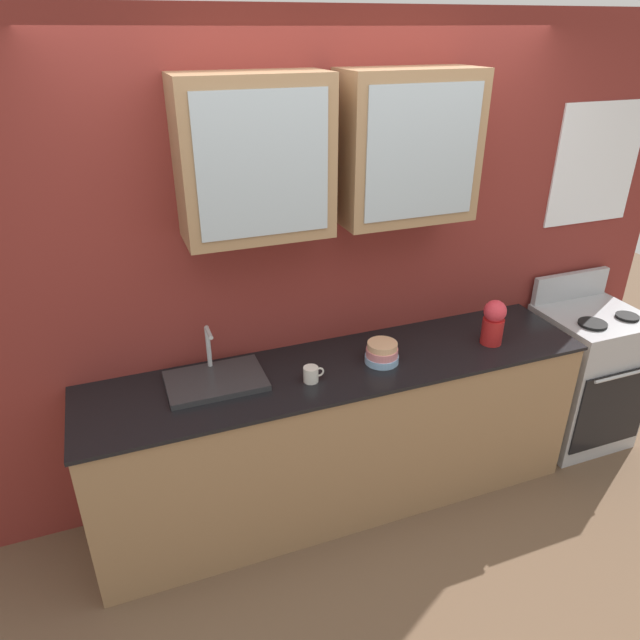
# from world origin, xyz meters

# --- Properties ---
(ground_plane) EXTENTS (10.00, 10.00, 0.00)m
(ground_plane) POSITION_xyz_m (0.00, 0.00, 0.00)
(ground_plane) COLOR brown
(back_wall_unit) EXTENTS (4.50, 0.41, 2.59)m
(back_wall_unit) POSITION_xyz_m (0.01, 0.31, 1.43)
(back_wall_unit) COLOR maroon
(back_wall_unit) RESTS_ON ground_plane
(counter) EXTENTS (2.70, 0.60, 0.91)m
(counter) POSITION_xyz_m (0.00, 0.00, 0.45)
(counter) COLOR #93704C
(counter) RESTS_ON ground_plane
(stove_range) EXTENTS (0.60, 0.59, 1.09)m
(stove_range) POSITION_xyz_m (1.70, -0.00, 0.46)
(stove_range) COLOR #ADAFB5
(stove_range) RESTS_ON ground_plane
(sink_faucet) EXTENTS (0.48, 0.32, 0.26)m
(sink_faucet) POSITION_xyz_m (-0.65, 0.07, 0.93)
(sink_faucet) COLOR #2D2D30
(sink_faucet) RESTS_ON counter
(bowl_stack) EXTENTS (0.18, 0.18, 0.12)m
(bowl_stack) POSITION_xyz_m (0.21, -0.04, 0.96)
(bowl_stack) COLOR #8CB7E0
(bowl_stack) RESTS_ON counter
(vase) EXTENTS (0.12, 0.12, 0.26)m
(vase) POSITION_xyz_m (0.87, -0.07, 1.04)
(vase) COLOR #B21E1E
(vase) RESTS_ON counter
(cup_near_sink) EXTENTS (0.11, 0.08, 0.08)m
(cup_near_sink) POSITION_xyz_m (-0.20, -0.08, 0.95)
(cup_near_sink) COLOR silver
(cup_near_sink) RESTS_ON counter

